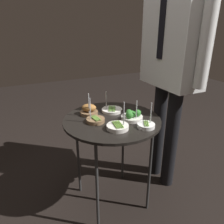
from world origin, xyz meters
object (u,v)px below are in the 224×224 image
Objects in this scene: bowl_broccoli_center at (132,116)px; waiter_figure at (173,53)px; bowl_asparagus_back_right at (146,125)px; bowl_asparagus_near_rim at (118,126)px; bowl_roast_front_center at (89,110)px; serving_cart at (112,126)px; bowl_asparagus_front_right at (96,120)px; bowl_asparagus_mid_left at (112,110)px.

waiter_figure reaches higher than bowl_broccoli_center.
bowl_asparagus_near_rim is (-0.06, -0.17, 0.00)m from bowl_asparagus_back_right.
bowl_broccoli_center is at bearing 48.00° from bowl_roast_front_center.
waiter_figure is at bearing 96.29° from serving_cart.
bowl_asparagus_front_right is 0.17m from bowl_asparagus_near_rim.
bowl_asparagus_front_right reaches higher than bowl_asparagus_back_right.
bowl_asparagus_back_right is at bearing 33.27° from serving_cart.
bowl_roast_front_center is (-0.21, -0.23, 0.01)m from bowl_broccoli_center.
waiter_figure reaches higher than bowl_asparagus_near_rim.
bowl_asparagus_near_rim is at bearing -18.27° from bowl_asparagus_mid_left.
waiter_figure reaches higher than bowl_roast_front_center.
waiter_figure is (-0.06, 0.65, 0.39)m from bowl_asparagus_front_right.
waiter_figure is (-0.27, 0.39, 0.39)m from bowl_asparagus_back_right.
bowl_asparagus_front_right reaches higher than serving_cart.
waiter_figure is at bearing 110.73° from bowl_asparagus_near_rim.
bowl_broccoli_center reaches higher than serving_cart.
bowl_asparagus_mid_left is at bearing 83.57° from bowl_roast_front_center.
waiter_figure reaches higher than bowl_asparagus_front_right.
bowl_roast_front_center is 0.10× the size of waiter_figure.
serving_cart is 4.58× the size of bowl_asparagus_mid_left.
bowl_asparagus_back_right is at bearing 35.98° from bowl_roast_front_center.
bowl_roast_front_center is at bearing -96.43° from bowl_asparagus_mid_left.
bowl_broccoli_center is 0.17m from bowl_asparagus_near_rim.
bowl_asparagus_front_right is at bearing -88.06° from serving_cart.
bowl_asparagus_near_rim is 0.71m from waiter_figure.
serving_cart is at bearing -121.04° from bowl_broccoli_center.
bowl_asparagus_near_rim reaches higher than bowl_broccoli_center.
bowl_asparagus_near_rim reaches higher than bowl_asparagus_back_right.
waiter_figure is (-0.06, 0.52, 0.46)m from serving_cart.
bowl_roast_front_center is 0.30m from bowl_asparagus_near_rim.
bowl_asparagus_back_right is at bearing -55.19° from waiter_figure.
bowl_asparagus_near_rim is (0.15, -0.03, 0.07)m from serving_cart.
bowl_asparagus_mid_left is at bearing 124.86° from bowl_asparagus_front_right.
bowl_asparagus_back_right reaches higher than serving_cart.
bowl_asparagus_front_right is 0.10× the size of waiter_figure.
bowl_asparagus_mid_left is 0.22m from bowl_asparagus_front_right.
bowl_asparagus_front_right is at bearing -105.53° from bowl_broccoli_center.
bowl_asparagus_front_right is 0.96× the size of bowl_asparagus_near_rim.
bowl_asparagus_mid_left is at bearing -162.26° from bowl_broccoli_center.
bowl_asparagus_near_rim is (0.29, 0.08, -0.02)m from bowl_roast_front_center.
waiter_figure reaches higher than serving_cart.
serving_cart is at bearing 39.76° from bowl_roast_front_center.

